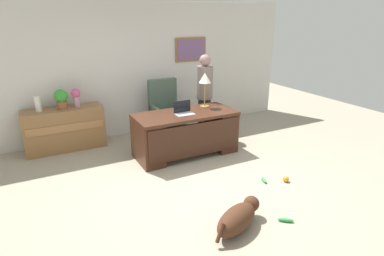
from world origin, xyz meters
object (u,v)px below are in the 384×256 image
at_px(dog_lying, 238,218).
at_px(desk_lamp, 205,80).
at_px(vase_with_flowers, 76,96).
at_px(dog_toy_bone, 286,220).
at_px(credenza, 65,129).
at_px(armchair, 166,112).
at_px(vase_empty, 38,104).
at_px(dog_toy_ball, 286,179).
at_px(desk, 186,132).
at_px(potted_plant, 61,98).
at_px(dog_toy_plush, 264,180).
at_px(laptop, 184,111).
at_px(person_standing, 205,95).

height_order(dog_lying, desk_lamp, desk_lamp).
bearing_deg(vase_with_flowers, dog_toy_bone, -64.14).
height_order(credenza, armchair, armchair).
height_order(desk_lamp, vase_empty, desk_lamp).
distance_m(credenza, dog_toy_ball, 4.07).
xyz_separation_m(desk, armchair, (0.05, 1.04, 0.09)).
height_order(desk, vase_with_flowers, vase_with_flowers).
height_order(desk_lamp, potted_plant, desk_lamp).
height_order(dog_lying, dog_toy_bone, dog_lying).
relative_size(desk_lamp, dog_toy_plush, 3.73).
height_order(desk_lamp, dog_toy_bone, desk_lamp).
bearing_deg(laptop, armchair, 84.24).
bearing_deg(desk, desk_lamp, 22.30).
bearing_deg(vase_with_flowers, potted_plant, 180.00).
distance_m(armchair, dog_toy_bone, 3.50).
relative_size(desk, dog_toy_bone, 9.18).
xyz_separation_m(laptop, dog_toy_plush, (0.65, -1.47, -0.82)).
bearing_deg(dog_lying, potted_plant, 112.28).
bearing_deg(laptop, potted_plant, 144.55).
bearing_deg(armchair, potted_plant, 172.55).
bearing_deg(laptop, desk_lamp, 21.44).
distance_m(credenza, dog_toy_plush, 3.75).
bearing_deg(dog_toy_bone, dog_lying, 165.02).
relative_size(credenza, dog_lying, 1.74).
distance_m(dog_lying, dog_toy_bone, 0.64).
distance_m(credenza, dog_toy_bone, 4.27).
distance_m(person_standing, potted_plant, 2.72).
relative_size(credenza, vase_empty, 5.17).
xyz_separation_m(vase_empty, potted_plant, (0.40, 0.00, 0.06)).
distance_m(laptop, dog_toy_bone, 2.55).
bearing_deg(desk_lamp, dog_lying, -110.66).
relative_size(desk, credenza, 1.27).
relative_size(dog_lying, potted_plant, 2.28).
height_order(laptop, potted_plant, potted_plant).
xyz_separation_m(dog_toy_ball, dog_toy_bone, (-0.72, -0.78, -0.02)).
height_order(credenza, person_standing, person_standing).
xyz_separation_m(desk_lamp, vase_with_flowers, (-2.12, 1.10, -0.30)).
xyz_separation_m(credenza, desk_lamp, (2.40, -1.09, 0.90)).
bearing_deg(vase_empty, dog_toy_plush, -43.91).
relative_size(dog_lying, desk_lamp, 1.28).
distance_m(desk, armchair, 1.05).
relative_size(potted_plant, dog_toy_ball, 3.92).
xyz_separation_m(potted_plant, dog_toy_bone, (2.06, -3.71, -0.96)).
bearing_deg(desk, potted_plant, 145.53).
height_order(armchair, dog_toy_ball, armchair).
xyz_separation_m(desk_lamp, potted_plant, (-2.38, 1.10, -0.30)).
distance_m(credenza, potted_plant, 0.59).
relative_size(desk, armchair, 1.53).
height_order(armchair, desk_lamp, desk_lamp).
height_order(desk, laptop, laptop).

